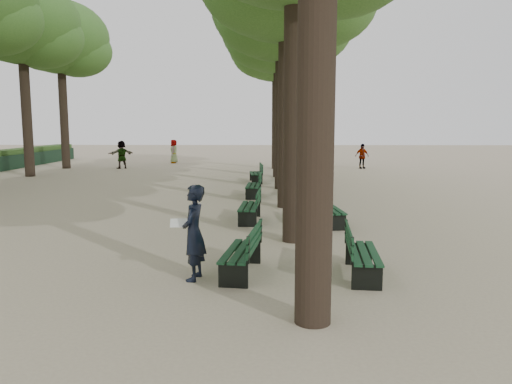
{
  "coord_description": "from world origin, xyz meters",
  "views": [
    {
      "loc": [
        0.82,
        -8.83,
        2.81
      ],
      "look_at": [
        0.6,
        3.0,
        1.2
      ],
      "focal_mm": 35.0,
      "sensor_mm": 36.0,
      "label": 1
    }
  ],
  "objects": [
    {
      "name": "tree_far_5",
      "position": [
        -12.0,
        23.0,
        8.14
      ],
      "size": [
        6.0,
        6.0,
        10.45
      ],
      "color": "#33261C",
      "rests_on": "ground"
    },
    {
      "name": "pedestrian_c",
      "position": [
        7.01,
        23.16,
        0.79
      ],
      "size": [
        0.98,
        0.56,
        1.59
      ],
      "primitive_type": "imported",
      "rotation": [
        0.0,
        0.0,
        0.28
      ],
      "color": "#262628",
      "rests_on": "ground"
    },
    {
      "name": "man_with_map",
      "position": [
        -0.47,
        -0.05,
        0.87
      ],
      "size": [
        0.65,
        0.74,
        1.74
      ],
      "color": "black",
      "rests_on": "ground"
    },
    {
      "name": "tree_central_4",
      "position": [
        1.5,
        18.0,
        7.65
      ],
      "size": [
        6.0,
        6.0,
        9.95
      ],
      "color": "#33261C",
      "rests_on": "ground"
    },
    {
      "name": "bench_right_2",
      "position": [
        2.63,
        10.63,
        0.27
      ],
      "size": [
        0.79,
        1.86,
        0.92
      ],
      "color": "black",
      "rests_on": "ground"
    },
    {
      "name": "tree_far_4",
      "position": [
        -12.0,
        18.0,
        8.14
      ],
      "size": [
        6.0,
        6.0,
        10.45
      ],
      "color": "#33261C",
      "rests_on": "ground"
    },
    {
      "name": "bench_right_3",
      "position": [
        2.63,
        15.59,
        0.27
      ],
      "size": [
        0.64,
        1.82,
        0.92
      ],
      "color": "black",
      "rests_on": "ground"
    },
    {
      "name": "tree_central_5",
      "position": [
        1.5,
        23.0,
        7.65
      ],
      "size": [
        6.0,
        6.0,
        9.95
      ],
      "color": "#33261C",
      "rests_on": "ground"
    },
    {
      "name": "bench_left_1",
      "position": [
        0.37,
        5.45,
        0.27
      ],
      "size": [
        0.67,
        1.83,
        0.92
      ],
      "color": "black",
      "rests_on": "ground"
    },
    {
      "name": "bench_left_3",
      "position": [
        0.37,
        15.31,
        0.27
      ],
      "size": [
        0.72,
        1.84,
        0.92
      ],
      "color": "black",
      "rests_on": "ground"
    },
    {
      "name": "tree_central_3",
      "position": [
        1.5,
        13.0,
        7.65
      ],
      "size": [
        6.0,
        6.0,
        9.95
      ],
      "color": "#33261C",
      "rests_on": "ground"
    },
    {
      "name": "pedestrian_e",
      "position": [
        -8.38,
        22.94,
        0.89
      ],
      "size": [
        1.54,
        1.29,
        1.79
      ],
      "primitive_type": "imported",
      "rotation": [
        0.0,
        0.0,
        3.79
      ],
      "color": "#262628",
      "rests_on": "ground"
    },
    {
      "name": "ground",
      "position": [
        0.0,
        0.0,
        0.0
      ],
      "size": [
        120.0,
        120.0,
        0.0
      ],
      "primitive_type": "plane",
      "color": "tan",
      "rests_on": "ground"
    },
    {
      "name": "bench_left_0",
      "position": [
        0.37,
        0.27,
        0.27
      ],
      "size": [
        0.79,
        1.86,
        0.92
      ],
      "color": "black",
      "rests_on": "ground"
    },
    {
      "name": "bench_right_0",
      "position": [
        2.63,
        0.19,
        0.27
      ],
      "size": [
        0.74,
        1.85,
        0.92
      ],
      "color": "black",
      "rests_on": "ground"
    },
    {
      "name": "bench_left_2",
      "position": [
        0.37,
        10.45,
        0.27
      ],
      "size": [
        0.64,
        1.82,
        0.92
      ],
      "color": "black",
      "rests_on": "ground"
    },
    {
      "name": "bench_right_1",
      "position": [
        2.63,
        5.0,
        0.27
      ],
      "size": [
        0.76,
        1.85,
        0.92
      ],
      "color": "black",
      "rests_on": "ground"
    },
    {
      "name": "pedestrian_d",
      "position": [
        -5.84,
        27.42,
        0.85
      ],
      "size": [
        0.36,
        0.84,
        1.71
      ],
      "primitive_type": "imported",
      "rotation": [
        0.0,
        0.0,
        4.73
      ],
      "color": "#262628",
      "rests_on": "ground"
    }
  ]
}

